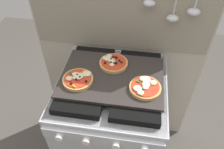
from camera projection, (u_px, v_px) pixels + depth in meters
The scene contains 6 objects.
kitchen_backsplash at pixel (120, 56), 1.50m from camera, with size 1.10×0.09×1.55m.
stove at pixel (112, 126), 1.49m from camera, with size 0.60×0.64×0.90m.
baking_tray at pixel (112, 77), 1.18m from camera, with size 0.54×0.38×0.02m, color #2D2826.
pizza_left at pixel (78, 79), 1.14m from camera, with size 0.16×0.16×0.03m.
pizza_right at pixel (145, 87), 1.09m from camera, with size 0.16×0.16×0.03m.
pizza_center at pixel (113, 63), 1.23m from camera, with size 0.16×0.16×0.03m.
Camera 1 is at (0.13, -0.83, 1.73)m, focal length 35.45 mm.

